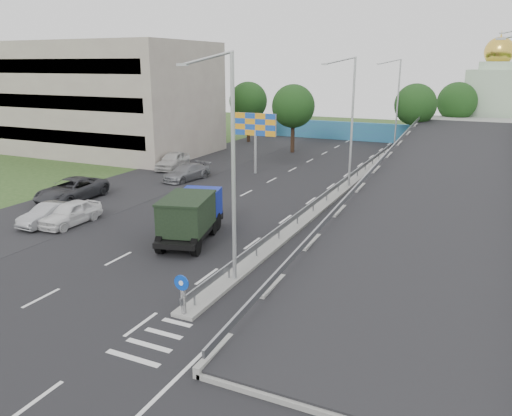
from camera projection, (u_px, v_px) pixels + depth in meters
The scene contains 24 objects.
ground at pixel (151, 345), 17.95m from camera, with size 160.00×160.00×0.00m, color #2D4C1E.
road_surface at pixel (283, 202), 36.57m from camera, with size 26.00×90.00×0.04m, color black.
parking_strip at pixel (140, 184), 41.87m from camera, with size 8.00×90.00×0.05m, color black.
median at pixel (338, 192), 38.79m from camera, with size 1.00×44.00×0.20m, color gray.
overpass_ramp at pixel (442, 181), 35.27m from camera, with size 10.00×50.00×3.50m.
median_guardrail at pixel (338, 184), 38.61m from camera, with size 0.09×44.00×0.71m.
sign_bollard at pixel (183, 294), 19.56m from camera, with size 0.64×0.23×1.67m.
lamp_post_near at pixel (229, 158), 21.51m from camera, with size 2.74×0.18×10.08m.
lamp_post_mid at pixel (350, 116), 38.90m from camera, with size 2.74×0.18×10.08m.
lamp_post_far at pixel (396, 100), 56.29m from camera, with size 2.74×0.18×10.08m.
beige_building at pixel (103, 98), 56.35m from camera, with size 24.00×14.00×12.00m, color gray.
blue_wall at pixel (369, 132), 64.46m from camera, with size 30.00×0.50×2.40m, color teal.
church at pixel (493, 99), 64.56m from camera, with size 7.00×7.00×13.80m.
billboard at pixel (255, 128), 44.80m from camera, with size 4.00×0.24×5.50m.
tree_left_mid at pixel (293, 106), 55.37m from camera, with size 4.80×4.80×7.60m.
tree_median_far at pixel (416, 105), 57.43m from camera, with size 4.80×4.80×7.60m.
tree_left_far at pixel (248, 101), 62.98m from camera, with size 4.80×4.80×7.60m.
tree_ramp_far at pixel (457, 102), 61.88m from camera, with size 4.80×4.80×7.60m.
dump_truck at pixel (191, 214), 28.33m from camera, with size 3.76×6.56×2.73m.
parked_car_a at pixel (70, 213), 31.19m from camera, with size 1.75×4.34×1.48m, color white.
parked_car_b at pixel (49, 214), 31.25m from camera, with size 1.41×4.05×1.33m, color #95979A.
parked_car_c at pixel (71, 190), 36.62m from camera, with size 2.73×5.92×1.64m, color #313135.
parked_car_d at pixel (187, 172), 43.15m from camera, with size 1.96×4.81×1.40m, color gray.
parked_car_e at pixel (173, 161), 47.68m from camera, with size 1.95×4.85×1.65m, color #BBBAB6.
Camera 1 is at (10.18, -12.75, 9.74)m, focal length 35.00 mm.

